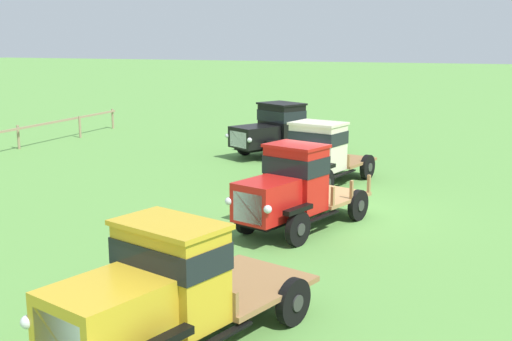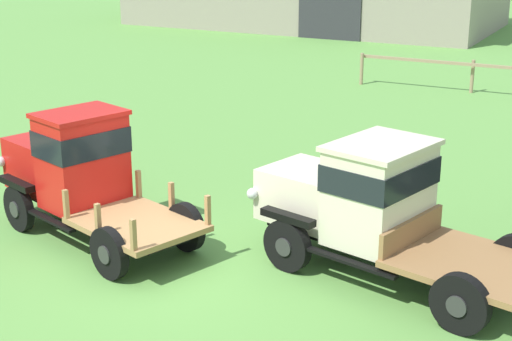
{
  "view_description": "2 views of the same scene",
  "coord_description": "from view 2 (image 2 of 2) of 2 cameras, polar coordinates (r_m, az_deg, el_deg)",
  "views": [
    {
      "loc": [
        -17.62,
        -4.32,
        5.01
      ],
      "look_at": [
        0.49,
        2.64,
        1.0
      ],
      "focal_mm": 45.0,
      "sensor_mm": 36.0,
      "label": 1
    },
    {
      "loc": [
        7.0,
        -10.0,
        5.58
      ],
      "look_at": [
        0.49,
        2.64,
        1.0
      ],
      "focal_mm": 55.0,
      "sensor_mm": 36.0,
      "label": 2
    }
  ],
  "objects": [
    {
      "name": "vintage_truck_midrow_center",
      "position": [
        12.92,
        8.2,
        -2.35
      ],
      "size": [
        5.21,
        3.0,
        2.22
      ],
      "color": "black",
      "rests_on": "ground"
    },
    {
      "name": "vintage_truck_second_in_line",
      "position": [
        14.72,
        -12.85,
        0.01
      ],
      "size": [
        4.91,
        2.91,
        2.32
      ],
      "color": "black",
      "rests_on": "ground"
    },
    {
      "name": "ground_plane",
      "position": [
        13.43,
        -7.09,
        -6.86
      ],
      "size": [
        240.0,
        240.0,
        0.0
      ],
      "primitive_type": "plane",
      "color": "#5B9342"
    }
  ]
}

